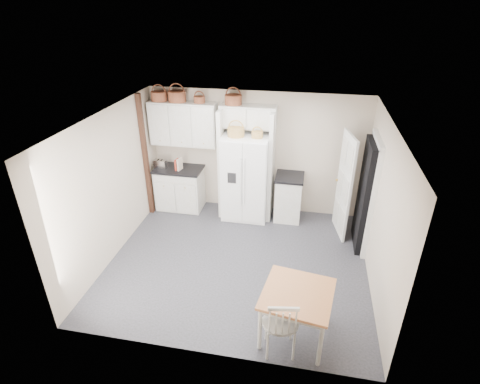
# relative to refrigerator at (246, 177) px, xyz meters

# --- Properties ---
(floor) EXTENTS (4.50, 4.50, 0.00)m
(floor) POSITION_rel_refrigerator_xyz_m (0.15, -1.63, -0.90)
(floor) COLOR #292A2E
(floor) RESTS_ON ground
(ceiling) EXTENTS (4.50, 4.50, 0.00)m
(ceiling) POSITION_rel_refrigerator_xyz_m (0.15, -1.63, 1.70)
(ceiling) COLOR white
(ceiling) RESTS_ON wall_back
(wall_back) EXTENTS (4.50, 0.00, 4.50)m
(wall_back) POSITION_rel_refrigerator_xyz_m (0.15, 0.37, 0.40)
(wall_back) COLOR beige
(wall_back) RESTS_ON floor
(wall_left) EXTENTS (0.00, 4.00, 4.00)m
(wall_left) POSITION_rel_refrigerator_xyz_m (-2.10, -1.63, 0.40)
(wall_left) COLOR beige
(wall_left) RESTS_ON floor
(wall_right) EXTENTS (0.00, 4.00, 4.00)m
(wall_right) POSITION_rel_refrigerator_xyz_m (2.40, -1.63, 0.40)
(wall_right) COLOR beige
(wall_right) RESTS_ON floor
(refrigerator) EXTENTS (0.93, 0.75, 1.81)m
(refrigerator) POSITION_rel_refrigerator_xyz_m (0.00, 0.00, 0.00)
(refrigerator) COLOR white
(refrigerator) RESTS_ON floor
(base_cab_left) EXTENTS (0.98, 0.62, 0.91)m
(base_cab_left) POSITION_rel_refrigerator_xyz_m (-1.49, 0.07, -0.45)
(base_cab_left) COLOR beige
(base_cab_left) RESTS_ON floor
(base_cab_right) EXTENTS (0.53, 0.64, 0.94)m
(base_cab_right) POSITION_rel_refrigerator_xyz_m (0.90, 0.07, -0.44)
(base_cab_right) COLOR beige
(base_cab_right) RESTS_ON floor
(dining_table) EXTENTS (1.03, 1.03, 0.76)m
(dining_table) POSITION_rel_refrigerator_xyz_m (1.24, -3.08, -0.53)
(dining_table) COLOR #AB632C
(dining_table) RESTS_ON floor
(windsor_chair) EXTENTS (0.55, 0.51, 0.99)m
(windsor_chair) POSITION_rel_refrigerator_xyz_m (1.06, -3.38, -0.41)
(windsor_chair) COLOR beige
(windsor_chair) RESTS_ON floor
(counter_left) EXTENTS (1.02, 0.66, 0.04)m
(counter_left) POSITION_rel_refrigerator_xyz_m (-1.49, 0.07, 0.03)
(counter_left) COLOR black
(counter_left) RESTS_ON base_cab_left
(counter_right) EXTENTS (0.57, 0.68, 0.04)m
(counter_right) POSITION_rel_refrigerator_xyz_m (0.90, 0.07, 0.05)
(counter_right) COLOR black
(counter_right) RESTS_ON base_cab_right
(toaster) EXTENTS (0.28, 0.17, 0.19)m
(toaster) POSITION_rel_refrigerator_xyz_m (-1.86, -0.00, 0.14)
(toaster) COLOR silver
(toaster) RESTS_ON counter_left
(cookbook_red) EXTENTS (0.05, 0.16, 0.24)m
(cookbook_red) POSITION_rel_refrigerator_xyz_m (-1.49, -0.01, 0.16)
(cookbook_red) COLOR #BA3421
(cookbook_red) RESTS_ON counter_left
(cookbook_cream) EXTENTS (0.07, 0.18, 0.26)m
(cookbook_cream) POSITION_rel_refrigerator_xyz_m (-1.42, -0.01, 0.18)
(cookbook_cream) COLOR beige
(cookbook_cream) RESTS_ON counter_left
(basket_upper_a) EXTENTS (0.33, 0.33, 0.19)m
(basket_upper_a) POSITION_rel_refrigerator_xyz_m (-1.82, 0.20, 1.54)
(basket_upper_a) COLOR brown
(basket_upper_a) RESTS_ON upper_cabinet
(basket_upper_b) EXTENTS (0.36, 0.36, 0.21)m
(basket_upper_b) POSITION_rel_refrigerator_xyz_m (-1.44, 0.20, 1.55)
(basket_upper_b) COLOR brown
(basket_upper_b) RESTS_ON upper_cabinet
(basket_upper_c) EXTENTS (0.22, 0.22, 0.13)m
(basket_upper_c) POSITION_rel_refrigerator_xyz_m (-0.98, 0.20, 1.51)
(basket_upper_c) COLOR brown
(basket_upper_c) RESTS_ON upper_cabinet
(basket_bridge_a) EXTENTS (0.33, 0.33, 0.19)m
(basket_bridge_a) POSITION_rel_refrigerator_xyz_m (-0.30, 0.20, 1.54)
(basket_bridge_a) COLOR brown
(basket_bridge_a) RESTS_ON bridge_cabinet
(basket_fridge_a) EXTENTS (0.33, 0.33, 0.18)m
(basket_fridge_a) POSITION_rel_refrigerator_xyz_m (-0.19, -0.10, 0.99)
(basket_fridge_a) COLOR #A57A2B
(basket_fridge_a) RESTS_ON refrigerator
(basket_fridge_b) EXTENTS (0.22, 0.22, 0.12)m
(basket_fridge_b) POSITION_rel_refrigerator_xyz_m (0.23, -0.10, 0.96)
(basket_fridge_b) COLOR #A57A2B
(basket_fridge_b) RESTS_ON refrigerator
(upper_cabinet) EXTENTS (1.40, 0.34, 0.90)m
(upper_cabinet) POSITION_rel_refrigerator_xyz_m (-1.35, 0.20, 1.00)
(upper_cabinet) COLOR beige
(upper_cabinet) RESTS_ON wall_back
(bridge_cabinet) EXTENTS (1.12, 0.34, 0.45)m
(bridge_cabinet) POSITION_rel_refrigerator_xyz_m (-0.00, 0.20, 1.22)
(bridge_cabinet) COLOR beige
(bridge_cabinet) RESTS_ON wall_back
(fridge_panel_left) EXTENTS (0.08, 0.60, 2.30)m
(fridge_panel_left) POSITION_rel_refrigerator_xyz_m (-0.51, 0.07, 0.25)
(fridge_panel_left) COLOR beige
(fridge_panel_left) RESTS_ON floor
(fridge_panel_right) EXTENTS (0.08, 0.60, 2.30)m
(fridge_panel_right) POSITION_rel_refrigerator_xyz_m (0.51, 0.07, 0.25)
(fridge_panel_right) COLOR beige
(fridge_panel_right) RESTS_ON floor
(trim_post) EXTENTS (0.09, 0.09, 2.60)m
(trim_post) POSITION_rel_refrigerator_xyz_m (-2.05, -0.28, 0.40)
(trim_post) COLOR #3F1D15
(trim_post) RESTS_ON floor
(doorway_void) EXTENTS (0.18, 0.85, 2.05)m
(doorway_void) POSITION_rel_refrigerator_xyz_m (2.31, -0.63, 0.12)
(doorway_void) COLOR black
(doorway_void) RESTS_ON floor
(door_slab) EXTENTS (0.21, 0.79, 2.05)m
(door_slab) POSITION_rel_refrigerator_xyz_m (1.95, -0.29, 0.12)
(door_slab) COLOR white
(door_slab) RESTS_ON floor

